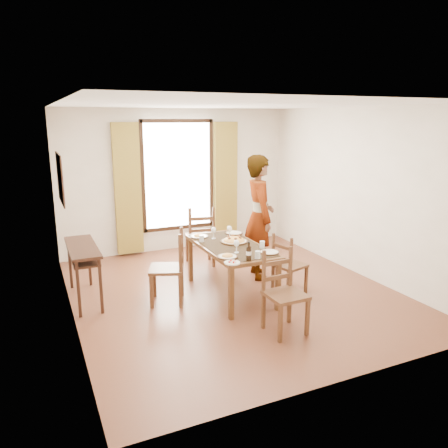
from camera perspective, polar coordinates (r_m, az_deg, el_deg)
name	(u,v)px	position (r m, az deg, el deg)	size (l,w,h in m)	color
ground	(233,292)	(6.59, 1.12, -8.83)	(5.00, 5.00, 0.00)	#482416
room_shell	(229,188)	(6.28, 0.64, 4.70)	(4.60, 5.10, 2.74)	silver
console_table	(83,254)	(6.39, -17.99, -3.72)	(0.38, 1.20, 0.80)	black
dining_table	(231,250)	(6.28, 0.88, -3.37)	(0.81, 1.63, 0.76)	brown
chair_west	(169,269)	(6.12, -7.17, -5.90)	(0.59, 0.59, 1.04)	#54311C
chair_north	(200,238)	(7.60, -3.11, -1.79)	(0.56, 0.56, 1.06)	#54311C
chair_south	(284,295)	(5.34, 7.83, -9.14)	(0.45, 0.45, 1.00)	#54311C
chair_east	(288,266)	(6.45, 8.40, -5.47)	(0.49, 0.49, 0.91)	#54311C
man	(259,217)	(6.95, 4.61, 0.90)	(0.63, 0.81, 1.98)	#999BA1
plate_sw	(227,255)	(5.69, 0.46, -4.13)	(0.27, 0.27, 0.05)	silver
plate_se	(269,251)	(5.90, 5.95, -3.54)	(0.27, 0.27, 0.05)	silver
plate_nw	(199,235)	(6.65, -3.30, -1.49)	(0.27, 0.27, 0.05)	silver
plate_ne	(234,232)	(6.83, 1.31, -1.06)	(0.27, 0.27, 0.05)	silver
pasta_platter	(234,239)	(6.36, 1.34, -1.97)	(0.40, 0.40, 0.10)	#B85517
caprese_plate	(232,262)	(5.46, 1.08, -4.97)	(0.20, 0.20, 0.04)	silver
wine_glass_a	(236,246)	(5.86, 1.64, -2.92)	(0.08, 0.08, 0.18)	white
wine_glass_b	(230,232)	(6.61, 0.73, -0.99)	(0.08, 0.08, 0.18)	white
wine_glass_c	(214,233)	(6.54, -1.37, -1.15)	(0.08, 0.08, 0.18)	white
tumbler_a	(262,245)	(6.10, 5.01, -2.70)	(0.07, 0.07, 0.10)	silver
tumbler_b	(202,238)	(6.40, -2.95, -1.90)	(0.07, 0.07, 0.10)	silver
tumbler_c	(258,255)	(5.65, 4.42, -4.03)	(0.07, 0.07, 0.10)	silver
wine_bottle	(249,251)	(5.55, 3.25, -3.57)	(0.07, 0.07, 0.25)	black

